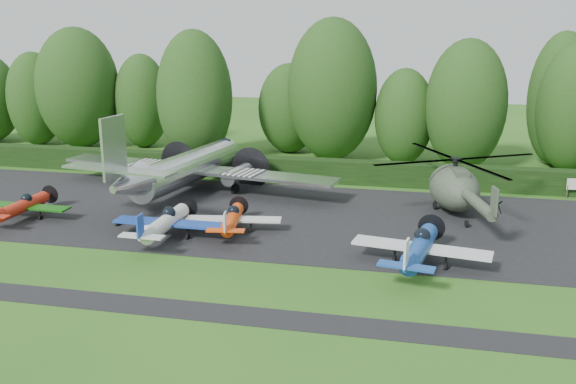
% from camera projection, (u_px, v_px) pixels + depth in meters
% --- Properties ---
extents(ground, '(160.00, 160.00, 0.00)m').
position_uv_depth(ground, '(196.00, 264.00, 37.67)').
color(ground, '#285818').
rests_on(ground, ground).
extents(apron, '(70.00, 18.00, 0.01)m').
position_uv_depth(apron, '(243.00, 214.00, 47.09)').
color(apron, black).
rests_on(apron, ground).
extents(taxiway_verge, '(70.00, 2.00, 0.00)m').
position_uv_depth(taxiway_verge, '(154.00, 307.00, 32.01)').
color(taxiway_verge, black).
rests_on(taxiway_verge, ground).
extents(hedgerow, '(90.00, 1.60, 2.00)m').
position_uv_depth(hedgerow, '(278.00, 179.00, 57.47)').
color(hedgerow, black).
rests_on(hedgerow, ground).
extents(transport_plane, '(24.74, 18.97, 7.93)m').
position_uv_depth(transport_plane, '(186.00, 168.00, 51.93)').
color(transport_plane, silver).
rests_on(transport_plane, ground).
extents(light_plane_red, '(6.57, 6.90, 2.52)m').
position_uv_depth(light_plane_red, '(22.00, 206.00, 45.54)').
color(light_plane_red, red).
rests_on(light_plane_red, ground).
extents(light_plane_white, '(7.37, 7.74, 2.83)m').
position_uv_depth(light_plane_white, '(166.00, 222.00, 41.45)').
color(light_plane_white, silver).
rests_on(light_plane_white, ground).
extents(light_plane_orange, '(6.41, 6.74, 2.46)m').
position_uv_depth(light_plane_orange, '(233.00, 219.00, 42.70)').
color(light_plane_orange, '#EF440E').
rests_on(light_plane_orange, ground).
extents(light_plane_blue, '(7.99, 8.40, 3.07)m').
position_uv_depth(light_plane_blue, '(420.00, 248.00, 36.62)').
color(light_plane_blue, '#1A479C').
rests_on(light_plane_blue, ground).
extents(helicopter, '(12.98, 15.20, 4.18)m').
position_uv_depth(helicopter, '(454.00, 184.00, 46.82)').
color(helicopter, '#313A2D').
rests_on(helicopter, ground).
extents(tree_0, '(6.66, 6.66, 9.47)m').
position_uv_depth(tree_0, '(290.00, 108.00, 67.88)').
color(tree_0, black).
rests_on(tree_0, ground).
extents(tree_1, '(6.10, 6.10, 10.44)m').
position_uv_depth(tree_1, '(35.00, 99.00, 71.81)').
color(tree_1, black).
rests_on(tree_1, ground).
extents(tree_3, '(7.41, 7.41, 13.01)m').
position_uv_depth(tree_3, '(195.00, 97.00, 62.72)').
color(tree_3, black).
rests_on(tree_3, ground).
extents(tree_4, '(8.96, 8.96, 13.12)m').
position_uv_depth(tree_4, '(78.00, 88.00, 70.21)').
color(tree_4, black).
rests_on(tree_4, ground).
extents(tree_5, '(6.43, 6.43, 11.87)m').
position_uv_depth(tree_5, '(572.00, 108.00, 59.29)').
color(tree_5, black).
rests_on(tree_5, ground).
extents(tree_7, '(7.51, 7.51, 12.25)m').
position_uv_depth(tree_7, '(466.00, 105.00, 59.64)').
color(tree_7, black).
rests_on(tree_7, ground).
extents(tree_8, '(5.94, 5.94, 10.29)m').
position_uv_depth(tree_8, '(142.00, 101.00, 70.57)').
color(tree_8, black).
rests_on(tree_8, ground).
extents(tree_9, '(8.90, 8.90, 14.13)m').
position_uv_depth(tree_9, '(332.00, 90.00, 63.65)').
color(tree_9, black).
rests_on(tree_9, ground).
extents(tree_10, '(5.74, 5.74, 9.39)m').
position_uv_depth(tree_10, '(404.00, 117.00, 62.33)').
color(tree_10, black).
rests_on(tree_10, ground).
extents(tree_12, '(6.09, 6.09, 12.88)m').
position_uv_depth(tree_12, '(560.00, 100.00, 61.38)').
color(tree_12, black).
rests_on(tree_12, ground).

